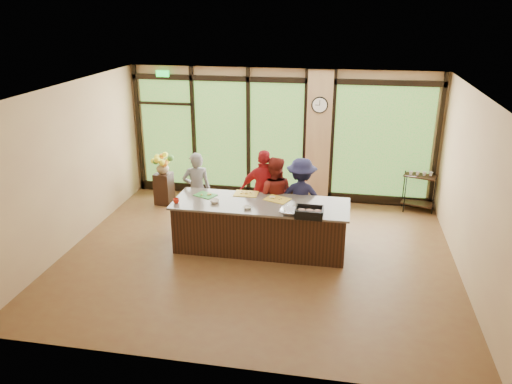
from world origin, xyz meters
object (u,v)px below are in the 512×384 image
at_px(flower_stand, 164,188).
at_px(cook_right, 301,198).
at_px(island_base, 260,227).
at_px(cook_left, 197,190).
at_px(roasting_pan, 309,214).
at_px(bar_cart, 419,187).

bearing_deg(flower_stand, cook_right, -13.90).
height_order(cook_right, flower_stand, cook_right).
relative_size(island_base, cook_left, 1.98).
bearing_deg(island_base, cook_left, 150.93).
height_order(roasting_pan, flower_stand, roasting_pan).
distance_m(roasting_pan, bar_cart, 3.66).
distance_m(island_base, cook_right, 1.04).
bearing_deg(cook_right, cook_left, -1.98).
relative_size(cook_right, roasting_pan, 3.37).
relative_size(roasting_pan, flower_stand, 0.65).
bearing_deg(roasting_pan, bar_cart, 53.83).
distance_m(island_base, flower_stand, 3.14).
height_order(cook_right, bar_cart, cook_right).
xyz_separation_m(cook_left, roasting_pan, (2.37, -1.26, 0.18)).
bearing_deg(flower_stand, bar_cart, 11.39).
bearing_deg(bar_cart, island_base, -122.91).
relative_size(flower_stand, bar_cart, 0.80).
distance_m(island_base, cook_left, 1.69).
height_order(roasting_pan, bar_cart, roasting_pan).
bearing_deg(cook_left, roasting_pan, 132.81).
bearing_deg(island_base, roasting_pan, -26.35).
relative_size(cook_right, flower_stand, 2.18).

